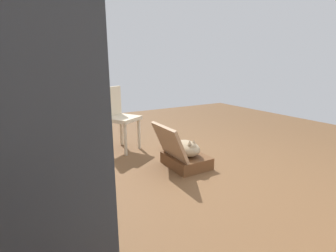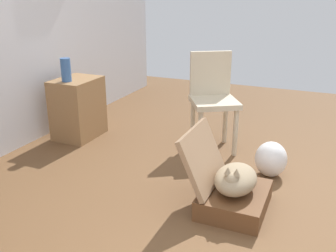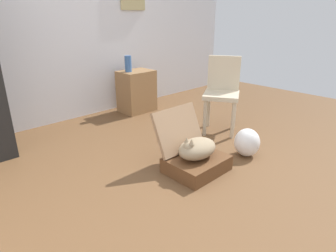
{
  "view_description": "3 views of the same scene",
  "coord_description": "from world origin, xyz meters",
  "px_view_note": "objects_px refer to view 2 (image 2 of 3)",
  "views": [
    {
      "loc": [
        -2.1,
        1.65,
        1.21
      ],
      "look_at": [
        0.35,
        0.19,
        0.49
      ],
      "focal_mm": 26.18,
      "sensor_mm": 36.0,
      "label": 1
    },
    {
      "loc": [
        -2.1,
        -0.47,
        1.44
      ],
      "look_at": [
        0.32,
        0.58,
        0.5
      ],
      "focal_mm": 40.64,
      "sensor_mm": 36.0,
      "label": 2
    },
    {
      "loc": [
        -1.63,
        -1.5,
        1.36
      ],
      "look_at": [
        0.29,
        0.5,
        0.3
      ],
      "focal_mm": 30.89,
      "sensor_mm": 36.0,
      "label": 3
    }
  ],
  "objects_px": {
    "cat": "(235,179)",
    "vase_tall": "(66,70)",
    "suitcase_base": "(234,200)",
    "plastic_bag_white": "(271,159)",
    "side_table": "(78,108)",
    "chair": "(213,97)"
  },
  "relations": [
    {
      "from": "cat",
      "to": "plastic_bag_white",
      "type": "relative_size",
      "value": 1.65
    },
    {
      "from": "vase_tall",
      "to": "side_table",
      "type": "bearing_deg",
      "value": -5.67
    },
    {
      "from": "suitcase_base",
      "to": "chair",
      "type": "distance_m",
      "value": 1.2
    },
    {
      "from": "suitcase_base",
      "to": "side_table",
      "type": "height_order",
      "value": "side_table"
    },
    {
      "from": "suitcase_base",
      "to": "vase_tall",
      "type": "height_order",
      "value": "vase_tall"
    },
    {
      "from": "plastic_bag_white",
      "to": "suitcase_base",
      "type": "bearing_deg",
      "value": 166.91
    },
    {
      "from": "cat",
      "to": "side_table",
      "type": "distance_m",
      "value": 1.97
    },
    {
      "from": "vase_tall",
      "to": "chair",
      "type": "relative_size",
      "value": 0.25
    },
    {
      "from": "chair",
      "to": "plastic_bag_white",
      "type": "bearing_deg",
      "value": -63.36
    },
    {
      "from": "plastic_bag_white",
      "to": "side_table",
      "type": "bearing_deg",
      "value": 86.51
    },
    {
      "from": "side_table",
      "to": "plastic_bag_white",
      "type": "bearing_deg",
      "value": -93.49
    },
    {
      "from": "cat",
      "to": "vase_tall",
      "type": "height_order",
      "value": "vase_tall"
    },
    {
      "from": "suitcase_base",
      "to": "vase_tall",
      "type": "distance_m",
      "value": 2.04
    },
    {
      "from": "cat",
      "to": "chair",
      "type": "distance_m",
      "value": 1.15
    },
    {
      "from": "plastic_bag_white",
      "to": "chair",
      "type": "bearing_deg",
      "value": 58.14
    },
    {
      "from": "plastic_bag_white",
      "to": "chair",
      "type": "xyz_separation_m",
      "value": [
        0.39,
        0.63,
        0.36
      ]
    },
    {
      "from": "cat",
      "to": "vase_tall",
      "type": "distance_m",
      "value": 2.0
    },
    {
      "from": "side_table",
      "to": "vase_tall",
      "type": "xyz_separation_m",
      "value": [
        -0.12,
        0.01,
        0.42
      ]
    },
    {
      "from": "side_table",
      "to": "chair",
      "type": "xyz_separation_m",
      "value": [
        0.27,
        -1.34,
        0.2
      ]
    },
    {
      "from": "suitcase_base",
      "to": "chair",
      "type": "xyz_separation_m",
      "value": [
        1.01,
        0.48,
        0.43
      ]
    },
    {
      "from": "suitcase_base",
      "to": "side_table",
      "type": "bearing_deg",
      "value": 68.03
    },
    {
      "from": "vase_tall",
      "to": "cat",
      "type": "bearing_deg",
      "value": -108.67
    }
  ]
}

